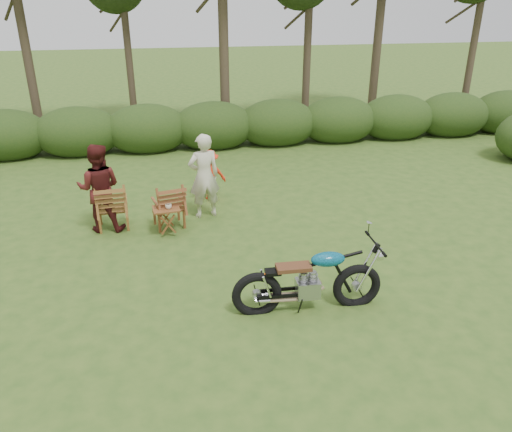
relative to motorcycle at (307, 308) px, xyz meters
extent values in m
plane|color=#2E4D19|center=(-0.41, -0.04, 0.00)|extent=(80.00, 80.00, 0.00)
cylinder|color=#3C2F21|center=(-5.91, 11.06, 3.60)|extent=(0.28, 0.28, 7.20)
cylinder|color=#3C2F21|center=(-2.91, 12.16, 3.15)|extent=(0.24, 0.24, 6.30)
cylinder|color=#3C2F21|center=(0.09, 9.96, 3.83)|extent=(0.30, 0.30, 7.65)
cylinder|color=#3C2F21|center=(3.09, 11.06, 3.24)|extent=(0.26, 0.26, 6.48)
cylinder|color=#3C2F21|center=(6.09, 12.16, 3.96)|extent=(0.32, 0.32, 7.92)
cylinder|color=#3C2F21|center=(8.59, 9.96, 3.42)|extent=(0.24, 0.24, 6.84)
ellipsoid|color=#213B15|center=(-6.41, 8.96, 0.63)|extent=(2.52, 1.68, 1.51)
ellipsoid|color=#213B15|center=(-4.41, 8.96, 0.63)|extent=(2.52, 1.68, 1.51)
ellipsoid|color=#213B15|center=(-2.41, 8.96, 0.63)|extent=(2.52, 1.68, 1.51)
ellipsoid|color=#213B15|center=(-0.41, 8.96, 0.63)|extent=(2.52, 1.68, 1.51)
ellipsoid|color=#213B15|center=(1.59, 8.96, 0.63)|extent=(2.52, 1.68, 1.51)
ellipsoid|color=#213B15|center=(3.59, 8.96, 0.63)|extent=(2.52, 1.68, 1.51)
ellipsoid|color=#213B15|center=(5.59, 8.96, 0.63)|extent=(2.52, 1.68, 1.51)
ellipsoid|color=#213B15|center=(7.59, 8.96, 0.63)|extent=(2.52, 1.68, 1.51)
ellipsoid|color=#213B15|center=(9.59, 8.96, 0.63)|extent=(2.52, 1.68, 1.51)
imported|color=beige|center=(-1.95, 2.95, 0.60)|extent=(0.14, 0.14, 0.10)
imported|color=beige|center=(-1.18, 3.70, 0.00)|extent=(0.73, 0.55, 1.80)
imported|color=#4C1615|center=(-3.25, 3.42, 0.00)|extent=(0.94, 0.77, 1.77)
imported|color=red|center=(-0.97, 4.67, 0.00)|extent=(0.80, 0.53, 1.16)
camera|label=1|loc=(-1.93, -6.09, 4.38)|focal=35.00mm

